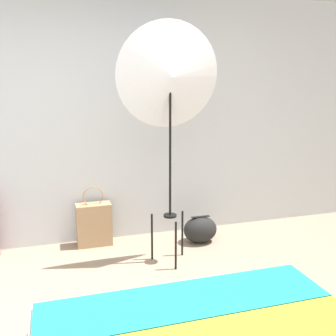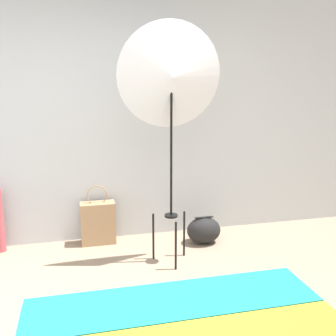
% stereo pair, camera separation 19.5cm
% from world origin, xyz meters
% --- Properties ---
extents(wall_back, '(8.00, 0.05, 2.60)m').
position_xyz_m(wall_back, '(0.00, 2.13, 1.30)').
color(wall_back, '#B7BCC1').
rests_on(wall_back, ground_plane).
extents(photo_umbrella, '(0.95, 0.33, 2.22)m').
position_xyz_m(photo_umbrella, '(0.25, 1.36, 1.73)').
color(photo_umbrella, black).
rests_on(photo_umbrella, ground_plane).
extents(tote_bag, '(0.36, 0.17, 0.64)m').
position_xyz_m(tote_bag, '(-0.40, 1.96, 0.23)').
color(tote_bag, '#9E7A56').
rests_on(tote_bag, ground_plane).
extents(duffel_bag, '(0.36, 0.28, 0.29)m').
position_xyz_m(duffel_bag, '(0.70, 1.71, 0.14)').
color(duffel_bag, black).
rests_on(duffel_bag, ground_plane).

